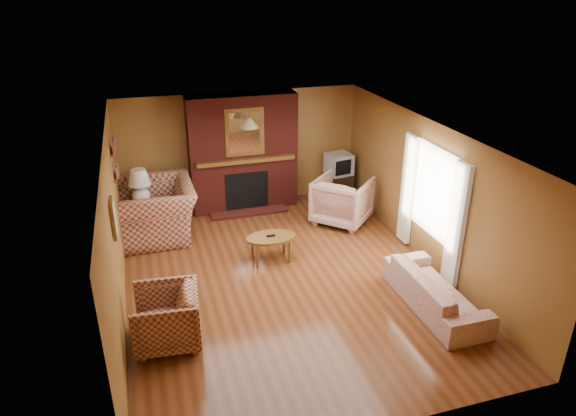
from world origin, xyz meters
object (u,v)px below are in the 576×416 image
object	(u,v)px
plaid_loveseat	(157,210)
plaid_armchair	(166,318)
floral_armchair	(342,200)
floral_sofa	(436,290)
side_table	(144,217)
coffee_table	(271,239)
table_lamp	(140,185)
crt_tv	(339,164)
tv_stand	(338,186)
fireplace	(243,154)

from	to	relation	value
plaid_loveseat	plaid_armchair	size ratio (longest dim) A/B	1.82
plaid_loveseat	floral_armchair	xyz separation A→B (m)	(3.54, -0.49, -0.05)
floral_sofa	side_table	bearing A→B (deg)	45.74
coffee_table	side_table	xyz separation A→B (m)	(-2.04, 1.84, -0.13)
plaid_armchair	floral_armchair	size ratio (longest dim) A/B	0.85
plaid_armchair	table_lamp	distance (m)	3.60
floral_sofa	crt_tv	distance (m)	4.25
side_table	table_lamp	distance (m)	0.66
table_lamp	tv_stand	size ratio (longest dim) A/B	1.19
fireplace	table_lamp	bearing A→B (deg)	-165.71
floral_sofa	floral_armchair	size ratio (longest dim) A/B	1.87
plaid_armchair	floral_sofa	bearing A→B (deg)	90.54
tv_stand	plaid_loveseat	bearing A→B (deg)	-175.08
table_lamp	coffee_table	bearing A→B (deg)	-42.11
crt_tv	plaid_loveseat	bearing A→B (deg)	-171.02
plaid_loveseat	floral_sofa	bearing A→B (deg)	45.53
tv_stand	floral_sofa	bearing A→B (deg)	-96.18
floral_sofa	tv_stand	world-z (taller)	tv_stand
floral_armchair	table_lamp	world-z (taller)	table_lamp
coffee_table	plaid_armchair	bearing A→B (deg)	-137.75
fireplace	tv_stand	distance (m)	2.24
coffee_table	tv_stand	size ratio (longest dim) A/B	1.45
floral_armchair	floral_sofa	bearing A→B (deg)	139.09
side_table	table_lamp	world-z (taller)	table_lamp
plaid_armchair	table_lamp	world-z (taller)	table_lamp
plaid_armchair	coffee_table	bearing A→B (deg)	137.38
coffee_table	crt_tv	bearing A→B (deg)	45.99
tv_stand	crt_tv	xyz separation A→B (m)	(0.00, -0.01, 0.52)
floral_armchair	side_table	bearing A→B (deg)	33.84
coffee_table	side_table	distance (m)	2.75
plaid_loveseat	plaid_armchair	xyz separation A→B (m)	(-0.10, -3.29, -0.12)
plaid_armchair	plaid_loveseat	bearing A→B (deg)	-176.62
coffee_table	tv_stand	bearing A→B (deg)	46.07
floral_sofa	tv_stand	xyz separation A→B (m)	(0.15, 4.22, 0.02)
side_table	crt_tv	world-z (taller)	crt_tv
plaid_armchair	coffee_table	xyz separation A→B (m)	(1.89, 1.72, 0.01)
plaid_loveseat	floral_armchair	bearing A→B (deg)	81.44
plaid_armchair	floral_sofa	world-z (taller)	plaid_armchair
side_table	crt_tv	distance (m)	4.20
plaid_loveseat	floral_armchair	distance (m)	3.57
floral_sofa	table_lamp	world-z (taller)	table_lamp
table_lamp	crt_tv	xyz separation A→B (m)	(4.15, 0.34, -0.12)
table_lamp	crt_tv	size ratio (longest dim) A/B	1.22
side_table	tv_stand	distance (m)	4.16
side_table	crt_tv	bearing A→B (deg)	4.74
coffee_table	table_lamp	size ratio (longest dim) A/B	1.22
fireplace	plaid_armchair	size ratio (longest dim) A/B	2.77
floral_armchair	table_lamp	distance (m)	3.89
plaid_armchair	crt_tv	bearing A→B (deg)	139.41
plaid_loveseat	side_table	xyz separation A→B (m)	(-0.25, 0.27, -0.24)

